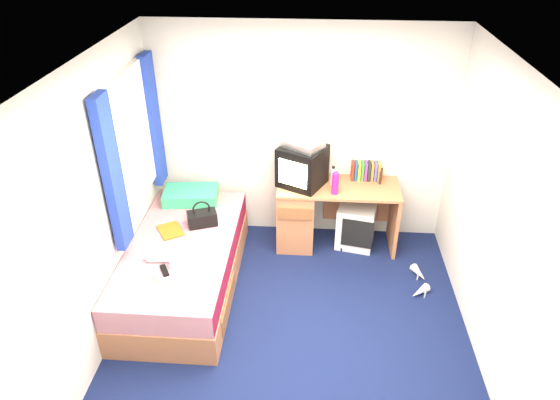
# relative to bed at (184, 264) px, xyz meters

# --- Properties ---
(ground) EXTENTS (3.40, 3.40, 0.00)m
(ground) POSITION_rel_bed_xyz_m (1.10, -0.58, -0.27)
(ground) COLOR #0C1438
(ground) RESTS_ON ground
(room_shell) EXTENTS (3.40, 3.40, 3.40)m
(room_shell) POSITION_rel_bed_xyz_m (1.10, -0.58, 1.18)
(room_shell) COLOR white
(room_shell) RESTS_ON ground
(bed) EXTENTS (1.01, 2.00, 0.54)m
(bed) POSITION_rel_bed_xyz_m (0.00, 0.00, 0.00)
(bed) COLOR #B5734B
(bed) RESTS_ON ground
(pillow) EXTENTS (0.62, 0.43, 0.13)m
(pillow) POSITION_rel_bed_xyz_m (-0.08, 0.78, 0.34)
(pillow) COLOR teal
(pillow) RESTS_ON bed
(desk) EXTENTS (1.30, 0.55, 0.75)m
(desk) POSITION_rel_bed_xyz_m (1.25, 0.86, 0.14)
(desk) COLOR #B5734B
(desk) RESTS_ON ground
(storage_cube) EXTENTS (0.47, 0.47, 0.50)m
(storage_cube) POSITION_rel_bed_xyz_m (1.75, 0.86, -0.02)
(storage_cube) COLOR silver
(storage_cube) RESTS_ON ground
(crt_tv) EXTENTS (0.57, 0.56, 0.44)m
(crt_tv) POSITION_rel_bed_xyz_m (1.13, 0.86, 0.70)
(crt_tv) COLOR black
(crt_tv) RESTS_ON desk
(vcr) EXTENTS (0.47, 0.44, 0.07)m
(vcr) POSITION_rel_bed_xyz_m (1.13, 0.86, 0.95)
(vcr) COLOR silver
(vcr) RESTS_ON crt_tv
(book_row) EXTENTS (0.31, 0.13, 0.20)m
(book_row) POSITION_rel_bed_xyz_m (1.81, 1.02, 0.58)
(book_row) COLOR maroon
(book_row) RESTS_ON desk
(picture_frame) EXTENTS (0.05, 0.12, 0.14)m
(picture_frame) POSITION_rel_bed_xyz_m (1.97, 0.97, 0.55)
(picture_frame) COLOR black
(picture_frame) RESTS_ON desk
(pink_water_bottle) EXTENTS (0.09, 0.09, 0.23)m
(pink_water_bottle) POSITION_rel_bed_xyz_m (1.47, 0.68, 0.60)
(pink_water_bottle) COLOR #CD1D79
(pink_water_bottle) RESTS_ON desk
(aerosol_can) EXTENTS (0.06, 0.06, 0.20)m
(aerosol_can) POSITION_rel_bed_xyz_m (1.46, 0.87, 0.58)
(aerosol_can) COLOR silver
(aerosol_can) RESTS_ON desk
(handbag) EXTENTS (0.33, 0.25, 0.27)m
(handbag) POSITION_rel_bed_xyz_m (0.14, 0.32, 0.35)
(handbag) COLOR black
(handbag) RESTS_ON bed
(towel) EXTENTS (0.35, 0.32, 0.10)m
(towel) POSITION_rel_bed_xyz_m (0.18, -0.34, 0.32)
(towel) COLOR silver
(towel) RESTS_ON bed
(magazine) EXTENTS (0.33, 0.35, 0.01)m
(magazine) POSITION_rel_bed_xyz_m (-0.15, 0.17, 0.28)
(magazine) COLOR gold
(magazine) RESTS_ON bed
(water_bottle) EXTENTS (0.20, 0.08, 0.07)m
(water_bottle) POSITION_rel_bed_xyz_m (-0.13, -0.31, 0.31)
(water_bottle) COLOR white
(water_bottle) RESTS_ON bed
(colour_swatch_fan) EXTENTS (0.22, 0.17, 0.01)m
(colour_swatch_fan) POSITION_rel_bed_xyz_m (-0.01, -0.59, 0.28)
(colour_swatch_fan) COLOR yellow
(colour_swatch_fan) RESTS_ON bed
(remote_control) EXTENTS (0.12, 0.16, 0.02)m
(remote_control) POSITION_rel_bed_xyz_m (-0.04, -0.45, 0.28)
(remote_control) COLOR black
(remote_control) RESTS_ON bed
(window_assembly) EXTENTS (0.11, 1.42, 1.40)m
(window_assembly) POSITION_rel_bed_xyz_m (-0.45, 0.32, 1.15)
(window_assembly) COLOR silver
(window_assembly) RESTS_ON room_shell
(white_heels) EXTENTS (0.24, 0.51, 0.09)m
(white_heels) POSITION_rel_bed_xyz_m (2.36, 0.17, -0.23)
(white_heels) COLOR silver
(white_heels) RESTS_ON ground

